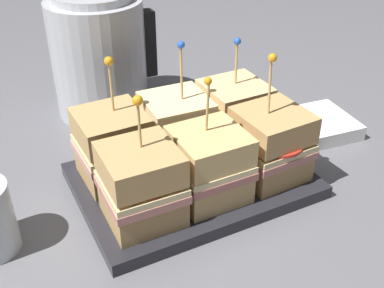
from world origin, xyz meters
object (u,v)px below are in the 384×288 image
at_px(serving_platter, 192,180).
at_px(sandwich_front_right, 271,144).
at_px(sandwich_front_left, 141,185).
at_px(napkin_stack, 318,125).
at_px(sandwich_front_center, 208,165).
at_px(sandwich_back_left, 113,146).
at_px(sandwich_back_right, 234,114).
at_px(sandwich_back_center, 175,130).
at_px(kettle_steel, 99,55).

distance_m(serving_platter, sandwich_front_right, 0.12).
relative_size(sandwich_front_left, napkin_stack, 1.38).
height_order(sandwich_front_center, sandwich_back_left, sandwich_back_left).
xyz_separation_m(sandwich_front_right, sandwich_back_right, (-0.00, 0.09, -0.00)).
height_order(sandwich_back_center, kettle_steel, kettle_steel).
bearing_deg(sandwich_back_center, napkin_stack, -2.23).
bearing_deg(serving_platter, sandwich_front_right, -25.67).
height_order(serving_platter, sandwich_front_right, sandwich_front_right).
bearing_deg(kettle_steel, napkin_stack, -39.46).
height_order(sandwich_back_center, napkin_stack, sandwich_back_center).
bearing_deg(sandwich_front_right, serving_platter, 154.33).
xyz_separation_m(sandwich_back_center, napkin_stack, (0.25, -0.01, -0.05)).
height_order(sandwich_front_center, sandwich_back_right, same).
bearing_deg(sandwich_back_center, sandwich_back_left, -179.72).
xyz_separation_m(sandwich_front_right, kettle_steel, (-0.13, 0.32, 0.04)).
distance_m(sandwich_front_center, sandwich_back_left, 0.13).
bearing_deg(serving_platter, sandwich_front_center, -91.36).
bearing_deg(sandwich_back_center, sandwich_front_center, -89.68).
xyz_separation_m(serving_platter, napkin_stack, (0.25, 0.04, 0.00)).
relative_size(sandwich_back_left, kettle_steel, 0.75).
height_order(sandwich_front_center, sandwich_front_right, sandwich_front_right).
distance_m(sandwich_back_left, sandwich_back_right, 0.19).
xyz_separation_m(sandwich_back_center, sandwich_back_right, (0.10, 0.00, -0.00)).
bearing_deg(serving_platter, kettle_steel, 97.22).
bearing_deg(sandwich_front_center, sandwich_back_left, 134.51).
bearing_deg(sandwich_back_center, sandwich_back_right, 0.18).
xyz_separation_m(serving_platter, sandwich_front_center, (-0.00, -0.05, 0.06)).
bearing_deg(sandwich_back_right, sandwich_back_center, -179.82).
relative_size(sandwich_front_right, sandwich_back_right, 1.07).
xyz_separation_m(sandwich_front_left, sandwich_back_center, (0.09, 0.10, -0.00)).
bearing_deg(kettle_steel, sandwich_back_left, -104.52).
relative_size(sandwich_front_left, sandwich_front_center, 0.99).
height_order(sandwich_front_left, sandwich_back_center, sandwich_back_center).
relative_size(sandwich_front_center, kettle_steel, 0.72).
bearing_deg(sandwich_back_right, napkin_stack, -3.68).
distance_m(sandwich_back_right, kettle_steel, 0.26).
bearing_deg(sandwich_back_center, kettle_steel, 98.31).
bearing_deg(napkin_stack, sandwich_back_left, 178.43).
height_order(sandwich_front_left, sandwich_front_center, sandwich_front_center).
relative_size(sandwich_front_center, sandwich_back_left, 0.96).
distance_m(sandwich_front_center, sandwich_front_right, 0.10).
distance_m(sandwich_front_right, sandwich_back_left, 0.21).
bearing_deg(sandwich_back_left, sandwich_front_right, -26.19).
bearing_deg(kettle_steel, sandwich_front_left, -100.04).
xyz_separation_m(sandwich_front_right, napkin_stack, (0.16, 0.08, -0.05)).
height_order(sandwich_front_center, napkin_stack, sandwich_front_center).
relative_size(serving_platter, sandwich_front_right, 1.75).
bearing_deg(sandwich_back_center, sandwich_front_left, -133.03).
height_order(sandwich_front_left, sandwich_back_left, sandwich_back_left).
bearing_deg(sandwich_front_right, sandwich_back_center, 135.96).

